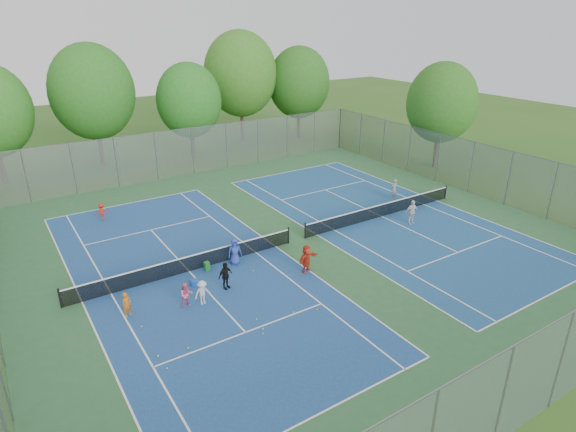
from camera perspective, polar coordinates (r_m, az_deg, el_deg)
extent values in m
plane|color=#2E571B|center=(29.46, 1.06, -2.97)|extent=(120.00, 120.00, 0.00)
cube|color=#2B5C32|center=(29.45, 1.06, -2.96)|extent=(32.00, 32.00, 0.01)
cube|color=navy|center=(26.61, -11.64, -6.45)|extent=(10.97, 23.77, 0.01)
cube|color=navy|center=(33.53, 11.04, -0.05)|extent=(10.97, 23.77, 0.01)
cube|color=black|center=(26.40, -11.71, -5.62)|extent=(12.87, 0.10, 0.91)
cube|color=black|center=(33.36, 11.10, 0.64)|extent=(12.87, 0.10, 0.91)
cube|color=gray|center=(42.17, -11.24, 7.56)|extent=(32.00, 0.10, 4.00)
cube|color=gray|center=(19.33, 29.60, -14.72)|extent=(32.00, 0.10, 4.00)
cube|color=gray|center=(39.39, 20.88, 5.39)|extent=(0.10, 32.00, 4.00)
cylinder|color=#443326|center=(45.34, -30.88, 5.47)|extent=(0.36, 0.36, 3.50)
cylinder|color=#443326|center=(47.10, -21.36, 7.93)|extent=(0.36, 0.36, 3.85)
ellipsoid|color=#265F1B|center=(46.25, -22.19, 13.45)|extent=(7.20, 7.20, 8.28)
cylinder|color=#443326|center=(47.50, -11.28, 8.74)|extent=(0.36, 0.36, 3.15)
ellipsoid|color=#24641D|center=(46.74, -11.65, 13.28)|extent=(6.00, 6.00, 6.90)
cylinder|color=#443326|center=(52.88, -5.46, 11.08)|extent=(0.36, 0.36, 4.20)
ellipsoid|color=#32651D|center=(52.10, -5.67, 16.41)|extent=(7.60, 7.60, 8.74)
cylinder|color=#443326|center=(54.28, 1.28, 11.10)|extent=(0.36, 0.36, 3.50)
ellipsoid|color=#255819|center=(53.57, 1.32, 15.53)|extent=(6.60, 6.60, 7.59)
cylinder|color=#443326|center=(45.28, 17.16, 7.70)|extent=(0.36, 0.36, 3.50)
ellipsoid|color=#265919|center=(44.47, 17.76, 12.67)|extent=(6.00, 6.00, 6.90)
cube|color=#174CAE|center=(25.23, -11.01, -7.77)|extent=(0.42, 0.42, 0.31)
cube|color=#248530|center=(26.40, -9.59, -5.92)|extent=(0.27, 0.27, 0.53)
imported|color=#CC6413|center=(23.45, -18.55, -9.91)|extent=(0.52, 0.43, 1.22)
imported|color=#E65983|center=(23.41, -11.96, -9.12)|extent=(0.67, 0.55, 1.26)
imported|color=beige|center=(23.45, -10.09, -8.92)|extent=(0.83, 0.50, 1.25)
imported|color=black|center=(24.45, -7.43, -7.03)|extent=(0.92, 0.58, 1.47)
imported|color=#2A3F9C|center=(26.62, -6.33, -4.23)|extent=(0.84, 0.64, 1.54)
imported|color=red|center=(25.70, 2.22, -5.11)|extent=(1.53, 0.86, 1.57)
imported|color=red|center=(34.48, -21.19, 0.48)|extent=(0.89, 0.68, 1.21)
imported|color=gray|center=(36.64, 12.44, 3.12)|extent=(0.64, 0.48, 1.57)
imported|color=silver|center=(32.53, 14.46, 0.44)|extent=(1.02, 0.57, 1.64)
sphere|color=#BEE635|center=(21.10, -11.77, -15.08)|extent=(0.07, 0.07, 0.07)
sphere|color=#C6E334|center=(20.28, -14.15, -17.14)|extent=(0.07, 0.07, 0.07)
sphere|color=yellow|center=(26.15, -4.14, -6.51)|extent=(0.07, 0.07, 0.07)
sphere|color=#CAEB36|center=(20.96, -15.13, -15.75)|extent=(0.07, 0.07, 0.07)
sphere|color=gold|center=(22.76, 0.64, -11.38)|extent=(0.07, 0.07, 0.07)
sphere|color=#C4E735|center=(24.51, 1.73, -8.64)|extent=(0.07, 0.07, 0.07)
sphere|color=gold|center=(22.98, 3.45, -11.05)|extent=(0.07, 0.07, 0.07)
sphere|color=#BCD631|center=(22.35, -3.74, -12.15)|extent=(0.07, 0.07, 0.07)
sphere|color=#CFE034|center=(24.35, -10.08, -9.25)|extent=(0.07, 0.07, 0.07)
sphere|color=#C9E134|center=(21.46, -3.00, -13.80)|extent=(0.07, 0.07, 0.07)
sphere|color=yellow|center=(21.75, -2.99, -13.25)|extent=(0.07, 0.07, 0.07)
sphere|color=#C2D431|center=(22.81, -16.97, -12.44)|extent=(0.07, 0.07, 0.07)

